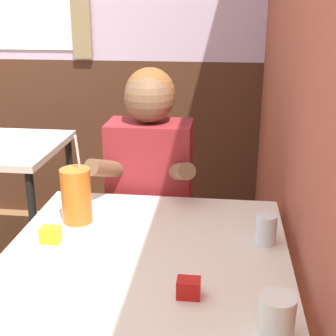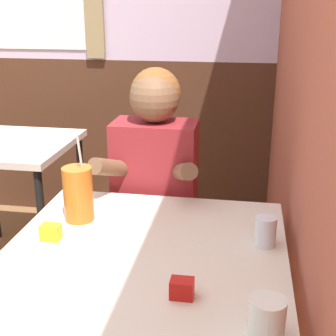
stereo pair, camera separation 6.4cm
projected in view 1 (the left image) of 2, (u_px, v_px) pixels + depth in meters
The scene contains 9 objects.
brick_wall_right at pixel (298, 31), 1.79m from camera, with size 0.08×4.23×2.70m.
back_wall at pixel (87, 19), 2.98m from camera, with size 5.24×0.09×2.70m.
main_table at pixel (143, 280), 1.38m from camera, with size 0.85×0.96×0.75m.
person_seated at pixel (150, 206), 1.99m from camera, with size 0.42×0.40×1.22m.
cocktail_pitcher at pixel (76, 195), 1.57m from camera, with size 0.10×0.10×0.31m.
glass_near_pitcher at pixel (266, 229), 1.44m from camera, with size 0.07×0.07×0.09m.
glass_center at pixel (277, 317), 1.03m from camera, with size 0.08×0.08×0.10m.
condiment_ketchup at pixel (189, 288), 1.18m from camera, with size 0.06×0.04×0.05m.
condiment_mustard at pixel (51, 235), 1.45m from camera, with size 0.06×0.04×0.05m.
Camera 1 is at (0.88, -0.79, 1.45)m, focal length 50.00 mm.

